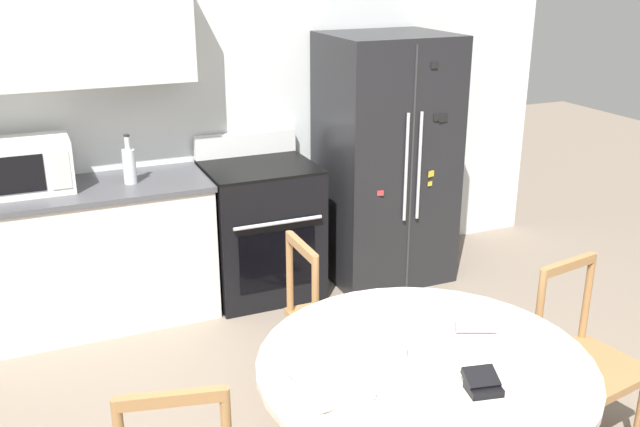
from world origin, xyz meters
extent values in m
cube|color=silver|center=(0.00, 2.65, 1.30)|extent=(5.20, 0.10, 2.60)
cube|color=silver|center=(-1.22, 2.43, 1.84)|extent=(1.97, 0.34, 0.68)
cube|color=silver|center=(-1.22, 2.29, 0.43)|extent=(1.97, 0.62, 0.86)
cube|color=#4C4C51|center=(-1.22, 2.29, 0.88)|extent=(1.99, 0.64, 0.03)
cube|color=black|center=(1.08, 2.21, 0.87)|extent=(0.84, 0.74, 1.75)
cube|color=#333333|center=(1.08, 1.84, 0.87)|extent=(0.01, 0.01, 1.68)
cylinder|color=silver|center=(1.03, 1.83, 0.92)|extent=(0.02, 0.02, 0.73)
cylinder|color=silver|center=(1.13, 1.83, 0.92)|extent=(0.02, 0.02, 0.73)
cube|color=red|center=(0.84, 1.84, 0.76)|extent=(0.04, 0.02, 0.03)
cube|color=black|center=(1.25, 1.84, 1.23)|extent=(0.06, 0.01, 0.05)
cube|color=yellow|center=(1.23, 1.84, 0.85)|extent=(0.05, 0.02, 0.04)
cube|color=yellow|center=(1.22, 1.84, 0.78)|extent=(0.04, 0.01, 0.03)
cube|color=black|center=(1.21, 1.84, 1.57)|extent=(0.05, 0.01, 0.04)
cube|color=black|center=(1.30, 1.84, 1.22)|extent=(0.07, 0.01, 0.05)
cube|color=black|center=(0.15, 2.26, 0.45)|extent=(0.72, 0.64, 0.90)
cube|color=black|center=(0.15, 1.94, 0.36)|extent=(0.52, 0.01, 0.40)
cylinder|color=silver|center=(0.15, 1.91, 0.63)|extent=(0.59, 0.02, 0.02)
cube|color=black|center=(0.15, 2.26, 0.91)|extent=(0.72, 0.64, 0.02)
cube|color=white|center=(0.15, 2.55, 1.00)|extent=(0.72, 0.06, 0.16)
cube|color=white|center=(-1.29, 2.34, 1.06)|extent=(0.54, 0.37, 0.31)
cube|color=black|center=(-1.34, 2.16, 1.06)|extent=(0.32, 0.01, 0.22)
cube|color=silver|center=(-1.10, 2.16, 1.06)|extent=(0.11, 0.01, 0.23)
cylinder|color=silver|center=(-0.69, 2.26, 1.01)|extent=(0.08, 0.08, 0.21)
cylinder|color=silver|center=(-0.69, 2.26, 1.16)|extent=(0.03, 0.03, 0.08)
cylinder|color=#262626|center=(-0.69, 2.26, 1.20)|extent=(0.04, 0.04, 0.01)
cylinder|color=beige|center=(0.04, -0.04, 0.73)|extent=(1.32, 1.32, 0.03)
cube|color=#9E7042|center=(-0.95, -0.10, 0.88)|extent=(0.34, 0.11, 0.04)
cube|color=#9E7042|center=(1.00, 0.04, 0.43)|extent=(0.48, 0.48, 0.04)
cylinder|color=#9E7042|center=(1.20, -0.10, 0.21)|extent=(0.04, 0.04, 0.41)
cylinder|color=#9E7042|center=(1.14, 0.24, 0.21)|extent=(0.04, 0.04, 0.41)
cylinder|color=#9E7042|center=(0.80, 0.18, 0.21)|extent=(0.04, 0.04, 0.41)
cylinder|color=#9E7042|center=(1.14, 0.25, 0.68)|extent=(0.04, 0.04, 0.45)
cylinder|color=#9E7042|center=(0.80, 0.19, 0.68)|extent=(0.04, 0.04, 0.45)
cube|color=#9E7042|center=(0.97, 0.22, 0.88)|extent=(0.35, 0.09, 0.04)
cube|color=#9E7042|center=(0.10, 0.92, 0.43)|extent=(0.42, 0.42, 0.04)
cylinder|color=#9E7042|center=(0.28, 1.09, 0.21)|extent=(0.04, 0.04, 0.41)
cylinder|color=#9E7042|center=(0.28, 0.75, 0.21)|extent=(0.04, 0.04, 0.41)
cylinder|color=#9E7042|center=(-0.07, 1.09, 0.21)|extent=(0.04, 0.04, 0.41)
cylinder|color=#9E7042|center=(-0.07, 0.75, 0.21)|extent=(0.04, 0.04, 0.41)
cylinder|color=#9E7042|center=(-0.09, 1.09, 0.68)|extent=(0.04, 0.04, 0.45)
cylinder|color=#9E7042|center=(-0.09, 0.75, 0.68)|extent=(0.04, 0.04, 0.45)
cube|color=#9E7042|center=(-0.09, 0.92, 0.88)|extent=(0.04, 0.34, 0.04)
cylinder|color=silver|center=(-0.06, 0.01, 0.79)|extent=(0.09, 0.09, 0.09)
cylinder|color=#8C4C99|center=(-0.06, 0.01, 0.77)|extent=(0.08, 0.08, 0.05)
cylinder|color=pink|center=(0.35, 0.06, 0.77)|extent=(0.17, 0.12, 0.05)
cube|color=black|center=(0.12, -0.31, 0.76)|extent=(0.14, 0.12, 0.03)
cube|color=black|center=(0.13, -0.28, 0.79)|extent=(0.14, 0.12, 0.06)
cube|color=white|center=(-0.37, -0.06, 0.75)|extent=(0.24, 0.31, 0.01)
cube|color=beige|center=(-0.37, -0.06, 0.76)|extent=(0.22, 0.30, 0.01)
cube|color=silver|center=(-0.37, -0.06, 0.76)|extent=(0.25, 0.32, 0.01)
camera|label=1|loc=(-1.29, -2.09, 2.22)|focal=40.00mm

